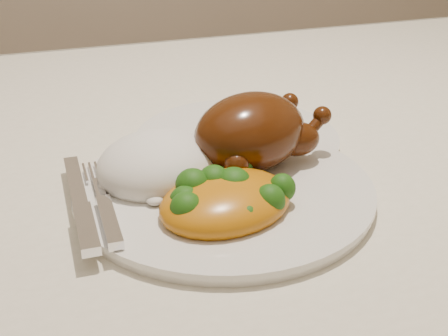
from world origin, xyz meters
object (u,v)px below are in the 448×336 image
object	(u,v)px
dinner_plate	(224,191)
side_plate	(237,140)
dining_table	(88,262)
roast_chicken	(253,131)

from	to	relation	value
dinner_plate	side_plate	size ratio (longest dim) A/B	1.22
dining_table	dinner_plate	size ratio (longest dim) A/B	5.38
dining_table	side_plate	size ratio (longest dim) A/B	6.58
dining_table	dinner_plate	world-z (taller)	dinner_plate
dining_table	dinner_plate	bearing A→B (deg)	-29.11
dinner_plate	side_plate	distance (m)	0.13
side_plate	dinner_plate	bearing A→B (deg)	-114.54
side_plate	roast_chicken	size ratio (longest dim) A/B	1.43
dinner_plate	roast_chicken	size ratio (longest dim) A/B	1.76
dining_table	roast_chicken	bearing A→B (deg)	-12.37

